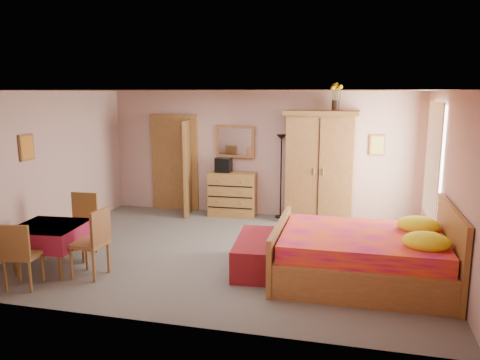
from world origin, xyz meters
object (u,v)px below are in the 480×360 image
(floor_lamp, at_px, (281,177))
(bed, at_px, (362,242))
(sunflower_vase, at_px, (336,96))
(chair_north, at_px, (79,225))
(bench, at_px, (254,253))
(chair_east, at_px, (89,243))
(chest_of_drawers, at_px, (233,194))
(chair_south, at_px, (23,254))
(dining_table, at_px, (51,247))
(chair_west, at_px, (8,233))
(stereo, at_px, (224,165))
(wall_mirror, at_px, (235,142))
(wardrobe, at_px, (320,167))

(floor_lamp, distance_m, bed, 3.42)
(sunflower_vase, distance_m, chair_north, 5.23)
(bench, xyz_separation_m, chair_east, (-2.20, -0.85, 0.26))
(chair_north, bearing_deg, floor_lamp, -133.75)
(chest_of_drawers, height_order, chair_south, chest_of_drawers)
(dining_table, height_order, chair_south, chair_south)
(dining_table, xyz_separation_m, chair_west, (-0.71, -0.00, 0.18))
(chair_north, bearing_deg, stereo, -119.02)
(chest_of_drawers, height_order, wall_mirror, wall_mirror)
(sunflower_vase, xyz_separation_m, chair_south, (-3.84, -4.25, -2.04))
(wall_mirror, height_order, wardrobe, wardrobe)
(chest_of_drawers, xyz_separation_m, sunflower_vase, (2.06, 0.02, 2.03))
(chest_of_drawers, height_order, bed, bed)
(bench, xyz_separation_m, chair_south, (-2.85, -1.40, 0.23))
(sunflower_vase, distance_m, dining_table, 5.72)
(floor_lamp, bearing_deg, stereo, -177.14)
(chair_east, bearing_deg, wardrobe, -35.87)
(wall_mirror, bearing_deg, sunflower_vase, -2.70)
(stereo, xyz_separation_m, chair_north, (-1.55, -2.98, -0.58))
(bench, distance_m, chair_north, 2.83)
(wall_mirror, bearing_deg, chair_north, -116.34)
(dining_table, bearing_deg, wardrobe, 44.46)
(wardrobe, xyz_separation_m, chair_west, (-4.33, -3.56, -0.60))
(sunflower_vase, height_order, chair_east, sunflower_vase)
(chair_west, distance_m, chair_east, 1.39)
(chair_south, distance_m, chair_west, 0.97)
(chair_north, height_order, chair_west, chair_west)
(wardrobe, height_order, chair_north, wardrobe)
(bench, height_order, chair_west, chair_west)
(sunflower_vase, bearing_deg, stereo, 179.68)
(chair_south, height_order, chair_north, chair_north)
(sunflower_vase, bearing_deg, chair_west, -141.63)
(bench, bearing_deg, chair_south, -153.92)
(wall_mirror, xyz_separation_m, bed, (2.60, -3.13, -1.00))
(wardrobe, distance_m, bed, 3.03)
(chest_of_drawers, relative_size, wall_mirror, 1.15)
(wall_mirror, xyz_separation_m, chair_west, (-2.52, -3.82, -1.03))
(wall_mirror, distance_m, floor_lamp, 1.22)
(chest_of_drawers, bearing_deg, chair_east, -108.89)
(bed, bearing_deg, dining_table, -171.41)
(chest_of_drawers, relative_size, dining_table, 1.05)
(floor_lamp, bearing_deg, chair_north, -132.14)
(chest_of_drawers, relative_size, chair_south, 1.07)
(bed, relative_size, dining_table, 2.57)
(bench, relative_size, chair_east, 1.39)
(stereo, bearing_deg, bench, -66.06)
(chair_north, xyz_separation_m, chair_east, (0.62, -0.73, -0.00))
(wardrobe, relative_size, sunflower_vase, 4.14)
(dining_table, bearing_deg, bench, 14.95)
(wardrobe, distance_m, bench, 3.02)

